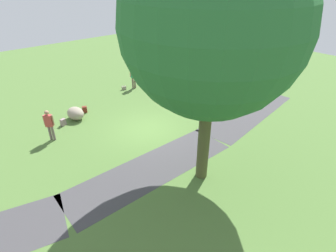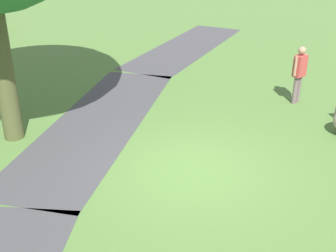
{
  "view_description": "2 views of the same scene",
  "coord_description": "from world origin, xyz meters",
  "px_view_note": "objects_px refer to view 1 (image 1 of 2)",
  "views": [
    {
      "loc": [
        7.6,
        10.39,
        7.66
      ],
      "look_at": [
        -0.23,
        1.42,
        0.78
      ],
      "focal_mm": 28.63,
      "sensor_mm": 36.0,
      "label": 1
    },
    {
      "loc": [
        -8.07,
        -1.17,
        4.98
      ],
      "look_at": [
        -0.37,
        0.42,
        1.18
      ],
      "focal_mm": 46.19,
      "sensor_mm": 36.0,
      "label": 2
    }
  ],
  "objects_px": {
    "woman_with_handbag": "(133,75)",
    "handbag_on_grass": "(124,88)",
    "backpack_by_boulder": "(85,110)",
    "frisbee_on_grass": "(166,101)",
    "lamp_post": "(242,68)",
    "lawn_boulder": "(76,113)",
    "man_near_boulder": "(167,77)",
    "spare_backpack_on_lawn": "(63,122)",
    "large_shade_tree": "(213,26)",
    "passerby_on_path": "(49,123)"
  },
  "relations": [
    {
      "from": "lamp_post",
      "to": "frisbee_on_grass",
      "type": "relative_size",
      "value": 13.42
    },
    {
      "from": "lamp_post",
      "to": "woman_with_handbag",
      "type": "height_order",
      "value": "lamp_post"
    },
    {
      "from": "spare_backpack_on_lawn",
      "to": "large_shade_tree",
      "type": "bearing_deg",
      "value": 108.52
    },
    {
      "from": "woman_with_handbag",
      "to": "man_near_boulder",
      "type": "distance_m",
      "value": 2.5
    },
    {
      "from": "man_near_boulder",
      "to": "passerby_on_path",
      "type": "xyz_separation_m",
      "value": [
        9.01,
        1.28,
        -0.02
      ]
    },
    {
      "from": "large_shade_tree",
      "to": "spare_backpack_on_lawn",
      "type": "xyz_separation_m",
      "value": [
        2.74,
        -8.17,
        -5.96
      ]
    },
    {
      "from": "woman_with_handbag",
      "to": "handbag_on_grass",
      "type": "bearing_deg",
      "value": -19.83
    },
    {
      "from": "woman_with_handbag",
      "to": "passerby_on_path",
      "type": "bearing_deg",
      "value": 23.09
    },
    {
      "from": "lawn_boulder",
      "to": "frisbee_on_grass",
      "type": "height_order",
      "value": "lawn_boulder"
    },
    {
      "from": "handbag_on_grass",
      "to": "frisbee_on_grass",
      "type": "distance_m",
      "value": 3.77
    },
    {
      "from": "handbag_on_grass",
      "to": "lamp_post",
      "type": "bearing_deg",
      "value": 132.26
    },
    {
      "from": "spare_backpack_on_lawn",
      "to": "passerby_on_path",
      "type": "bearing_deg",
      "value": 47.86
    },
    {
      "from": "lamp_post",
      "to": "spare_backpack_on_lawn",
      "type": "distance_m",
      "value": 12.01
    },
    {
      "from": "backpack_by_boulder",
      "to": "frisbee_on_grass",
      "type": "distance_m",
      "value": 5.33
    },
    {
      "from": "large_shade_tree",
      "to": "lawn_boulder",
      "type": "bearing_deg",
      "value": -77.56
    },
    {
      "from": "lamp_post",
      "to": "handbag_on_grass",
      "type": "relative_size",
      "value": 9.15
    },
    {
      "from": "backpack_by_boulder",
      "to": "frisbee_on_grass",
      "type": "bearing_deg",
      "value": 157.0
    },
    {
      "from": "lawn_boulder",
      "to": "frisbee_on_grass",
      "type": "xyz_separation_m",
      "value": [
        -5.69,
        1.6,
        -0.37
      ]
    },
    {
      "from": "passerby_on_path",
      "to": "spare_backpack_on_lawn",
      "type": "xyz_separation_m",
      "value": [
        -1.02,
        -1.13,
        -0.8
      ]
    },
    {
      "from": "lamp_post",
      "to": "woman_with_handbag",
      "type": "xyz_separation_m",
      "value": [
        4.9,
        -5.94,
        -0.93
      ]
    },
    {
      "from": "woman_with_handbag",
      "to": "handbag_on_grass",
      "type": "height_order",
      "value": "woman_with_handbag"
    },
    {
      "from": "handbag_on_grass",
      "to": "backpack_by_boulder",
      "type": "xyz_separation_m",
      "value": [
        3.9,
        1.55,
        0.05
      ]
    },
    {
      "from": "large_shade_tree",
      "to": "frisbee_on_grass",
      "type": "height_order",
      "value": "large_shade_tree"
    },
    {
      "from": "man_near_boulder",
      "to": "spare_backpack_on_lawn",
      "type": "xyz_separation_m",
      "value": [
        7.98,
        0.14,
        -0.82
      ]
    },
    {
      "from": "lamp_post",
      "to": "frisbee_on_grass",
      "type": "height_order",
      "value": "lamp_post"
    },
    {
      "from": "lamp_post",
      "to": "woman_with_handbag",
      "type": "distance_m",
      "value": 7.75
    },
    {
      "from": "large_shade_tree",
      "to": "man_near_boulder",
      "type": "distance_m",
      "value": 11.09
    },
    {
      "from": "woman_with_handbag",
      "to": "handbag_on_grass",
      "type": "distance_m",
      "value": 1.17
    },
    {
      "from": "passerby_on_path",
      "to": "backpack_by_boulder",
      "type": "relative_size",
      "value": 4.27
    },
    {
      "from": "lawn_boulder",
      "to": "man_near_boulder",
      "type": "bearing_deg",
      "value": 179.33
    },
    {
      "from": "woman_with_handbag",
      "to": "large_shade_tree",
      "type": "bearing_deg",
      "value": 70.65
    },
    {
      "from": "man_near_boulder",
      "to": "woman_with_handbag",
      "type": "bearing_deg",
      "value": -47.78
    },
    {
      "from": "man_near_boulder",
      "to": "frisbee_on_grass",
      "type": "distance_m",
      "value": 2.31
    },
    {
      "from": "woman_with_handbag",
      "to": "passerby_on_path",
      "type": "relative_size",
      "value": 1.02
    },
    {
      "from": "woman_with_handbag",
      "to": "passerby_on_path",
      "type": "xyz_separation_m",
      "value": [
        7.33,
        3.12,
        -0.02
      ]
    },
    {
      "from": "handbag_on_grass",
      "to": "frisbee_on_grass",
      "type": "xyz_separation_m",
      "value": [
        -1.0,
        3.63,
        -0.13
      ]
    },
    {
      "from": "lamp_post",
      "to": "handbag_on_grass",
      "type": "height_order",
      "value": "lamp_post"
    },
    {
      "from": "large_shade_tree",
      "to": "frisbee_on_grass",
      "type": "bearing_deg",
      "value": -119.46
    },
    {
      "from": "man_near_boulder",
      "to": "passerby_on_path",
      "type": "bearing_deg",
      "value": 8.06
    },
    {
      "from": "man_near_boulder",
      "to": "backpack_by_boulder",
      "type": "bearing_deg",
      "value": -5.07
    },
    {
      "from": "backpack_by_boulder",
      "to": "spare_backpack_on_lawn",
      "type": "distance_m",
      "value": 1.81
    },
    {
      "from": "large_shade_tree",
      "to": "spare_backpack_on_lawn",
      "type": "distance_m",
      "value": 10.47
    },
    {
      "from": "lawn_boulder",
      "to": "lamp_post",
      "type": "bearing_deg",
      "value": 158.0
    },
    {
      "from": "large_shade_tree",
      "to": "frisbee_on_grass",
      "type": "distance_m",
      "value": 9.93
    },
    {
      "from": "large_shade_tree",
      "to": "handbag_on_grass",
      "type": "xyz_separation_m",
      "value": [
        -2.84,
        -10.43,
        -6.01
      ]
    },
    {
      "from": "large_shade_tree",
      "to": "man_near_boulder",
      "type": "height_order",
      "value": "large_shade_tree"
    },
    {
      "from": "woman_with_handbag",
      "to": "spare_backpack_on_lawn",
      "type": "xyz_separation_m",
      "value": [
        6.31,
        1.99,
        -0.82
      ]
    },
    {
      "from": "woman_with_handbag",
      "to": "man_near_boulder",
      "type": "height_order",
      "value": "man_near_boulder"
    },
    {
      "from": "backpack_by_boulder",
      "to": "man_near_boulder",
      "type": "bearing_deg",
      "value": 174.93
    },
    {
      "from": "frisbee_on_grass",
      "to": "handbag_on_grass",
      "type": "bearing_deg",
      "value": -74.62
    }
  ]
}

